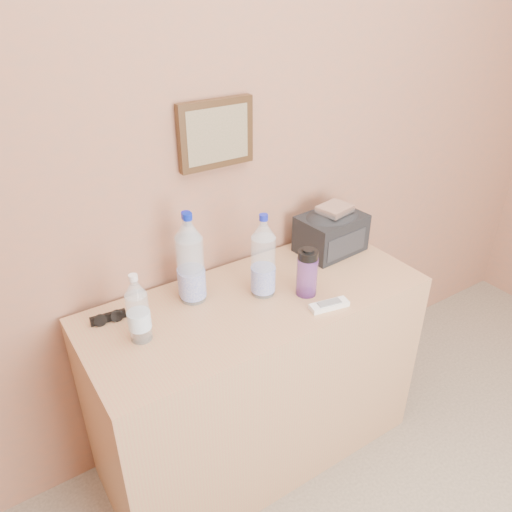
{
  "coord_description": "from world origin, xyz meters",
  "views": [
    {
      "loc": [
        -0.99,
        0.39,
        1.92
      ],
      "look_at": [
        -0.13,
        1.71,
        1.01
      ],
      "focal_mm": 35.0,
      "sensor_mm": 36.0,
      "label": 1
    }
  ],
  "objects_px": {
    "pet_small": "(138,312)",
    "ac_remote": "(329,305)",
    "pet_large_c": "(190,261)",
    "sunglasses": "(108,317)",
    "pet_large_d": "(263,260)",
    "nalgene_bottle": "(307,272)",
    "dresser": "(257,379)",
    "pet_large_b": "(191,263)",
    "toiletry_bag": "(331,231)",
    "foil_packet": "(335,209)"
  },
  "relations": [
    {
      "from": "pet_large_c",
      "to": "toiletry_bag",
      "type": "xyz_separation_m",
      "value": [
        0.68,
        -0.01,
        -0.06
      ]
    },
    {
      "from": "nalgene_bottle",
      "to": "pet_large_c",
      "type": "bearing_deg",
      "value": 149.15
    },
    {
      "from": "pet_large_d",
      "to": "dresser",
      "type": "bearing_deg",
      "value": -156.01
    },
    {
      "from": "pet_large_c",
      "to": "nalgene_bottle",
      "type": "height_order",
      "value": "pet_large_c"
    },
    {
      "from": "pet_small",
      "to": "sunglasses",
      "type": "distance_m",
      "value": 0.19
    },
    {
      "from": "ac_remote",
      "to": "nalgene_bottle",
      "type": "bearing_deg",
      "value": 107.61
    },
    {
      "from": "pet_large_b",
      "to": "ac_remote",
      "type": "height_order",
      "value": "pet_large_b"
    },
    {
      "from": "dresser",
      "to": "pet_large_b",
      "type": "relative_size",
      "value": 3.75
    },
    {
      "from": "pet_large_b",
      "to": "pet_large_d",
      "type": "distance_m",
      "value": 0.27
    },
    {
      "from": "sunglasses",
      "to": "toiletry_bag",
      "type": "height_order",
      "value": "toiletry_bag"
    },
    {
      "from": "pet_small",
      "to": "foil_packet",
      "type": "distance_m",
      "value": 0.95
    },
    {
      "from": "nalgene_bottle",
      "to": "foil_packet",
      "type": "distance_m",
      "value": 0.38
    },
    {
      "from": "ac_remote",
      "to": "foil_packet",
      "type": "height_order",
      "value": "foil_packet"
    },
    {
      "from": "pet_large_c",
      "to": "pet_large_d",
      "type": "height_order",
      "value": "pet_large_c"
    },
    {
      "from": "pet_large_c",
      "to": "ac_remote",
      "type": "distance_m",
      "value": 0.54
    },
    {
      "from": "pet_large_c",
      "to": "pet_large_b",
      "type": "bearing_deg",
      "value": -100.18
    },
    {
      "from": "pet_large_d",
      "to": "pet_small",
      "type": "distance_m",
      "value": 0.5
    },
    {
      "from": "dresser",
      "to": "nalgene_bottle",
      "type": "bearing_deg",
      "value": -24.07
    },
    {
      "from": "pet_large_b",
      "to": "nalgene_bottle",
      "type": "distance_m",
      "value": 0.44
    },
    {
      "from": "sunglasses",
      "to": "foil_packet",
      "type": "xyz_separation_m",
      "value": [
        1.0,
        -0.04,
        0.19
      ]
    },
    {
      "from": "dresser",
      "to": "pet_large_c",
      "type": "relative_size",
      "value": 3.77
    },
    {
      "from": "dresser",
      "to": "pet_large_d",
      "type": "relative_size",
      "value": 4.0
    },
    {
      "from": "pet_small",
      "to": "ac_remote",
      "type": "xyz_separation_m",
      "value": [
        0.65,
        -0.21,
        -0.1
      ]
    },
    {
      "from": "pet_small",
      "to": "sunglasses",
      "type": "height_order",
      "value": "pet_small"
    },
    {
      "from": "pet_large_c",
      "to": "pet_small",
      "type": "relative_size",
      "value": 1.39
    },
    {
      "from": "pet_large_b",
      "to": "toiletry_bag",
      "type": "xyz_separation_m",
      "value": [
        0.68,
        0.0,
        -0.06
      ]
    },
    {
      "from": "sunglasses",
      "to": "foil_packet",
      "type": "relative_size",
      "value": 0.94
    },
    {
      "from": "dresser",
      "to": "pet_large_d",
      "type": "xyz_separation_m",
      "value": [
        0.04,
        0.02,
        0.56
      ]
    },
    {
      "from": "pet_large_b",
      "to": "pet_large_d",
      "type": "xyz_separation_m",
      "value": [
        0.24,
        -0.11,
        -0.01
      ]
    },
    {
      "from": "pet_large_b",
      "to": "dresser",
      "type": "bearing_deg",
      "value": -32.13
    },
    {
      "from": "pet_small",
      "to": "pet_large_c",
      "type": "bearing_deg",
      "value": 27.2
    },
    {
      "from": "pet_large_d",
      "to": "sunglasses",
      "type": "xyz_separation_m",
      "value": [
        -0.56,
        0.15,
        -0.13
      ]
    },
    {
      "from": "sunglasses",
      "to": "dresser",
      "type": "bearing_deg",
      "value": -12.1
    },
    {
      "from": "dresser",
      "to": "nalgene_bottle",
      "type": "relative_size",
      "value": 6.82
    },
    {
      "from": "pet_small",
      "to": "ac_remote",
      "type": "bearing_deg",
      "value": -18.17
    },
    {
      "from": "pet_large_c",
      "to": "dresser",
      "type": "bearing_deg",
      "value": -36.02
    },
    {
      "from": "pet_large_c",
      "to": "toiletry_bag",
      "type": "bearing_deg",
      "value": -1.11
    },
    {
      "from": "pet_small",
      "to": "ac_remote",
      "type": "distance_m",
      "value": 0.69
    },
    {
      "from": "pet_large_c",
      "to": "foil_packet",
      "type": "relative_size",
      "value": 2.64
    },
    {
      "from": "pet_large_c",
      "to": "foil_packet",
      "type": "xyz_separation_m",
      "value": [
        0.68,
        -0.02,
        0.05
      ]
    },
    {
      "from": "pet_large_c",
      "to": "toiletry_bag",
      "type": "distance_m",
      "value": 0.68
    },
    {
      "from": "ac_remote",
      "to": "pet_large_d",
      "type": "bearing_deg",
      "value": 135.88
    },
    {
      "from": "pet_large_c",
      "to": "sunglasses",
      "type": "height_order",
      "value": "pet_large_c"
    },
    {
      "from": "dresser",
      "to": "pet_small",
      "type": "height_order",
      "value": "pet_small"
    },
    {
      "from": "nalgene_bottle",
      "to": "ac_remote",
      "type": "relative_size",
      "value": 1.32
    },
    {
      "from": "pet_small",
      "to": "nalgene_bottle",
      "type": "bearing_deg",
      "value": -8.25
    },
    {
      "from": "pet_large_d",
      "to": "ac_remote",
      "type": "relative_size",
      "value": 2.25
    },
    {
      "from": "pet_large_d",
      "to": "nalgene_bottle",
      "type": "height_order",
      "value": "pet_large_d"
    },
    {
      "from": "pet_large_d",
      "to": "nalgene_bottle",
      "type": "bearing_deg",
      "value": -34.82
    },
    {
      "from": "nalgene_bottle",
      "to": "sunglasses",
      "type": "xyz_separation_m",
      "value": [
        -0.7,
        0.25,
        -0.08
      ]
    }
  ]
}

